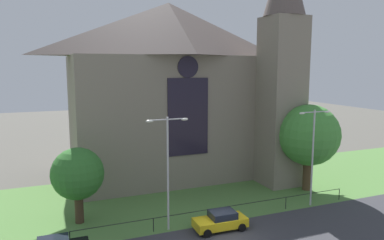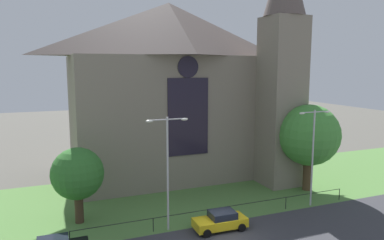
{
  "view_description": "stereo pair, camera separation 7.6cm",
  "coord_description": "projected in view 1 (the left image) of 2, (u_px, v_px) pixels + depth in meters",
  "views": [
    {
      "loc": [
        -12.32,
        -23.84,
        12.82
      ],
      "look_at": [
        0.5,
        8.0,
        7.82
      ],
      "focal_mm": 34.3,
      "sensor_mm": 36.0,
      "label": 1
    },
    {
      "loc": [
        -12.25,
        -23.86,
        12.82
      ],
      "look_at": [
        0.5,
        8.0,
        7.82
      ],
      "focal_mm": 34.3,
      "sensor_mm": 36.0,
      "label": 2
    }
  ],
  "objects": [
    {
      "name": "tree_right_near",
      "position": [
        309.0,
        135.0,
        37.75
      ],
      "size": [
        6.32,
        6.32,
        9.02
      ],
      "color": "#4C3823",
      "rests_on": "ground"
    },
    {
      "name": "grass_verge",
      "position": [
        187.0,
        200.0,
        35.62
      ],
      "size": [
        120.0,
        20.0,
        0.01
      ],
      "primitive_type": "cube",
      "color": "#517F3D",
      "rests_on": "ground"
    },
    {
      "name": "parked_car_yellow",
      "position": [
        221.0,
        221.0,
        29.01
      ],
      "size": [
        4.25,
        2.11,
        1.51
      ],
      "rotation": [
        0.0,
        0.0,
        3.12
      ],
      "color": "gold",
      "rests_on": "ground"
    },
    {
      "name": "streetlamp_far",
      "position": [
        313.0,
        146.0,
        33.43
      ],
      "size": [
        3.37,
        0.26,
        8.98
      ],
      "color": "#B2B2B7",
      "rests_on": "ground"
    },
    {
      "name": "streetlamp_near",
      "position": [
        168.0,
        160.0,
        28.27
      ],
      "size": [
        3.37,
        0.26,
        9.05
      ],
      "color": "#B2B2B7",
      "rests_on": "ground"
    },
    {
      "name": "ground",
      "position": [
        180.0,
        193.0,
        37.46
      ],
      "size": [
        160.0,
        160.0,
        0.0
      ],
      "primitive_type": "plane",
      "color": "#56544C"
    },
    {
      "name": "tree_left_near",
      "position": [
        78.0,
        174.0,
        29.84
      ],
      "size": [
        4.28,
        4.28,
        6.33
      ],
      "color": "#423021",
      "rests_on": "ground"
    },
    {
      "name": "iron_railing",
      "position": [
        225.0,
        209.0,
        30.9
      ],
      "size": [
        24.98,
        0.07,
        1.13
      ],
      "color": "black",
      "rests_on": "ground"
    },
    {
      "name": "church_building",
      "position": [
        177.0,
        89.0,
        42.59
      ],
      "size": [
        23.2,
        16.2,
        26.0
      ],
      "color": "gray",
      "rests_on": "ground"
    }
  ]
}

